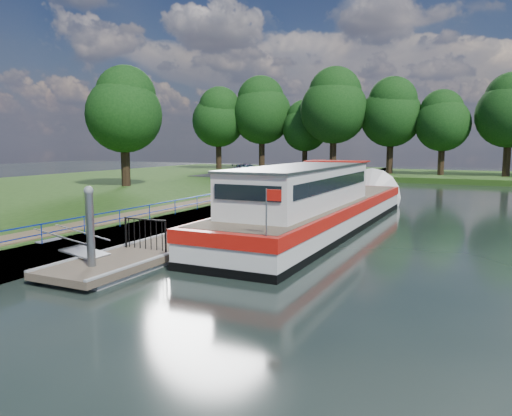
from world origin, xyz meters
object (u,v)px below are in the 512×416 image
at_px(pontoon, 268,217).
at_px(barge, 323,207).
at_px(car_b, 279,170).
at_px(car_c, 247,169).
at_px(car_a, 280,170).

height_order(pontoon, barge, barge).
height_order(car_b, car_c, car_c).
bearing_deg(car_b, car_a, -138.22).
xyz_separation_m(barge, car_b, (-13.23, 25.17, 0.30)).
bearing_deg(car_c, pontoon, 122.92).
relative_size(car_b, car_c, 0.82).
height_order(pontoon, car_b, car_b).
bearing_deg(car_b, car_c, 101.17).
bearing_deg(car_c, car_b, -178.23).
bearing_deg(pontoon, car_c, 119.36).
distance_m(pontoon, car_c, 27.62).
xyz_separation_m(pontoon, car_b, (-9.64, 23.93, 1.20)).
height_order(barge, car_c, barge).
bearing_deg(car_b, barge, -139.31).
relative_size(car_a, car_c, 0.90).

